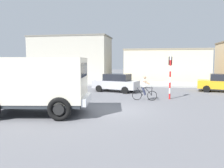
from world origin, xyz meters
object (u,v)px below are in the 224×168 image
object	(u,v)px
truck_foreground	(34,82)
car_red_near	(56,84)
cyclist	(144,88)
car_white_mid	(116,83)
car_far_side	(222,83)
traffic_light_pole	(170,70)

from	to	relation	value
truck_foreground	car_red_near	bearing A→B (deg)	105.93
cyclist	car_red_near	xyz separation A→B (m)	(-7.30, 1.63, -0.05)
truck_foreground	car_white_mid	distance (m)	9.56
car_white_mid	car_far_side	size ratio (longest dim) A/B	1.01
cyclist	car_white_mid	xyz separation A→B (m)	(-2.67, 3.99, -0.05)
truck_foreground	car_red_near	size ratio (longest dim) A/B	1.37
cyclist	traffic_light_pole	distance (m)	2.34
car_red_near	truck_foreground	bearing A→B (deg)	-74.07
truck_foreground	traffic_light_pole	xyz separation A→B (m)	(7.14, 6.07, 0.40)
car_red_near	car_white_mid	xyz separation A→B (m)	(4.63, 2.35, 0.00)
truck_foreground	car_far_side	bearing A→B (deg)	41.84
truck_foreground	traffic_light_pole	world-z (taller)	traffic_light_pole
truck_foreground	traffic_light_pole	size ratio (longest dim) A/B	1.80
car_red_near	car_far_side	distance (m)	14.47
truck_foreground	car_far_side	size ratio (longest dim) A/B	1.36
car_white_mid	car_far_side	bearing A→B (deg)	9.80
car_far_side	cyclist	bearing A→B (deg)	-139.82
traffic_light_pole	car_red_near	world-z (taller)	traffic_light_pole
traffic_light_pole	cyclist	bearing A→B (deg)	-152.32
truck_foreground	car_red_near	distance (m)	7.10
car_red_near	car_far_side	size ratio (longest dim) A/B	0.99
car_red_near	cyclist	bearing A→B (deg)	-12.63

